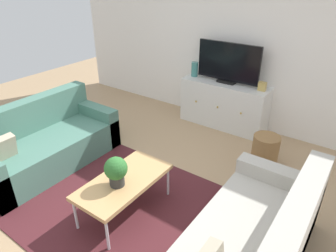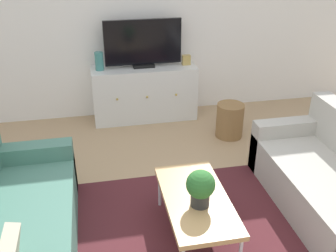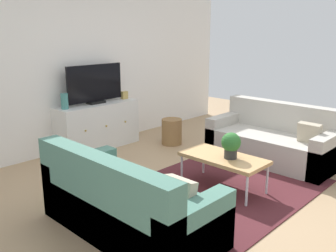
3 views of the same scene
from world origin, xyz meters
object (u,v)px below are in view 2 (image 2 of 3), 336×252
(couch_left_side, at_px, (7,230))
(wicker_basket, at_px, (230,120))
(flat_screen_tv, at_px, (143,44))
(potted_plant, at_px, (201,187))
(glass_vase, at_px, (99,61))
(tv_console, at_px, (145,93))
(coffee_table, at_px, (196,201))
(mantel_clock, at_px, (186,60))

(couch_left_side, relative_size, wicker_basket, 4.17)
(flat_screen_tv, height_order, wicker_basket, flat_screen_tv)
(potted_plant, bearing_deg, glass_vase, 104.33)
(potted_plant, relative_size, tv_console, 0.22)
(coffee_table, bearing_deg, wicker_basket, 62.04)
(tv_console, distance_m, glass_vase, 0.75)
(tv_console, bearing_deg, wicker_basket, -37.51)
(flat_screen_tv, bearing_deg, coffee_table, -88.40)
(coffee_table, height_order, tv_console, tv_console)
(couch_left_side, height_order, potted_plant, couch_left_side)
(mantel_clock, bearing_deg, tv_console, -180.00)
(couch_left_side, height_order, flat_screen_tv, flat_screen_tv)
(couch_left_side, height_order, coffee_table, couch_left_side)
(coffee_table, relative_size, glass_vase, 4.35)
(potted_plant, bearing_deg, couch_left_side, 174.01)
(glass_vase, height_order, wicker_basket, glass_vase)
(tv_console, distance_m, mantel_clock, 0.72)
(glass_vase, bearing_deg, potted_plant, -75.67)
(glass_vase, bearing_deg, mantel_clock, 0.00)
(flat_screen_tv, bearing_deg, potted_plant, -88.37)
(couch_left_side, bearing_deg, mantel_clock, 49.87)
(coffee_table, relative_size, flat_screen_tv, 1.02)
(potted_plant, bearing_deg, flat_screen_tv, 91.63)
(tv_console, xyz_separation_m, flat_screen_tv, (0.00, 0.02, 0.68))
(couch_left_side, distance_m, wicker_basket, 2.90)
(tv_console, xyz_separation_m, glass_vase, (-0.57, 0.00, 0.48))
(coffee_table, distance_m, tv_console, 2.44)
(wicker_basket, bearing_deg, flat_screen_tv, 141.75)
(wicker_basket, bearing_deg, mantel_clock, 117.93)
(coffee_table, bearing_deg, flat_screen_tv, 91.60)
(flat_screen_tv, relative_size, wicker_basket, 2.32)
(flat_screen_tv, bearing_deg, wicker_basket, -38.25)
(tv_console, relative_size, glass_vase, 5.89)
(coffee_table, distance_m, flat_screen_tv, 2.55)
(tv_console, xyz_separation_m, wicker_basket, (0.97, -0.74, -0.15))
(tv_console, distance_m, flat_screen_tv, 0.68)
(mantel_clock, distance_m, wicker_basket, 1.02)
(coffee_table, bearing_deg, potted_plant, -87.68)
(potted_plant, bearing_deg, mantel_clock, 78.79)
(mantel_clock, xyz_separation_m, wicker_basket, (0.39, -0.74, -0.58))
(flat_screen_tv, distance_m, mantel_clock, 0.62)
(potted_plant, distance_m, mantel_clock, 2.59)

